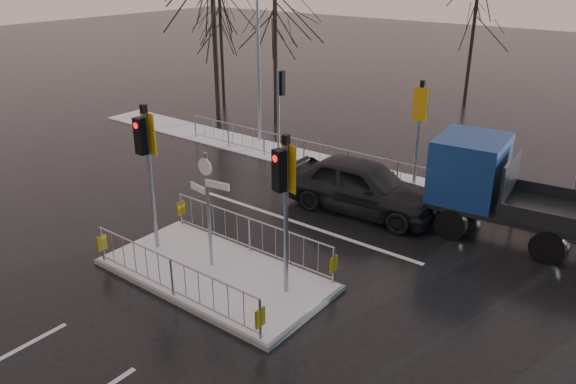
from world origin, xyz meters
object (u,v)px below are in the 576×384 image
Objects in this scene: traffic_island at (214,262)px; flatbed_truck at (498,186)px; car_far_lane at (362,186)px; street_lamp_left at (259,37)px.

traffic_island reaches higher than flatbed_truck.
traffic_island is 1.18× the size of car_far_lane.
flatbed_truck is 0.77× the size of street_lamp_left.
flatbed_truck is at bearing 54.36° from traffic_island.
car_far_lane is 0.81× the size of flatbed_truck.
flatbed_truck reaches higher than car_far_lane.
traffic_island is at bearing 166.98° from car_far_lane.
car_far_lane is 9.00m from street_lamp_left.
traffic_island is at bearing -55.93° from street_lamp_left.
car_far_lane is at bearing -166.15° from flatbed_truck.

